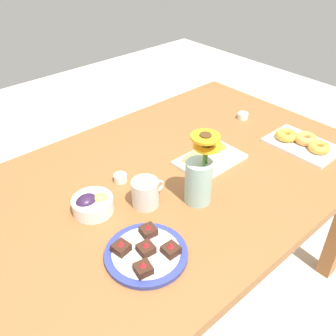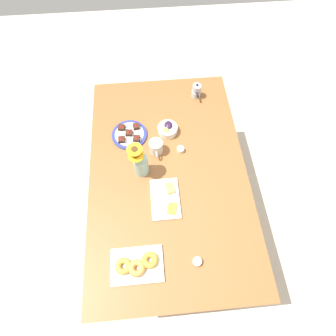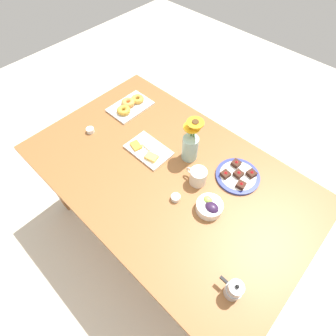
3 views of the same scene
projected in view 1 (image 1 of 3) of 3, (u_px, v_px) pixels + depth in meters
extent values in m
plane|color=beige|center=(168.00, 299.00, 1.81)|extent=(6.00, 6.00, 0.00)
cube|color=brown|center=(168.00, 181.00, 1.39)|extent=(1.60, 1.00, 0.04)
cube|color=brown|center=(210.00, 150.00, 2.25)|extent=(0.07, 0.07, 0.70)
cylinder|color=beige|center=(145.00, 193.00, 1.23)|extent=(0.09, 0.09, 0.09)
cylinder|color=brown|center=(145.00, 183.00, 1.20)|extent=(0.08, 0.08, 0.00)
torus|color=beige|center=(158.00, 186.00, 1.26)|extent=(0.05, 0.01, 0.05)
cylinder|color=white|center=(93.00, 205.00, 1.21)|extent=(0.13, 0.13, 0.05)
ellipsoid|color=#2D1938|center=(87.00, 201.00, 1.20)|extent=(0.07, 0.06, 0.04)
ellipsoid|color=#9EC14C|center=(101.00, 198.00, 1.21)|extent=(0.05, 0.04, 0.04)
cube|color=white|center=(210.00, 160.00, 1.46)|extent=(0.26, 0.17, 0.01)
cube|color=#EFB74C|center=(194.00, 159.00, 1.43)|extent=(0.08, 0.06, 0.02)
cube|color=white|center=(217.00, 157.00, 1.45)|extent=(0.07, 0.06, 0.01)
cube|color=orange|center=(217.00, 147.00, 1.51)|extent=(0.08, 0.07, 0.01)
cube|color=white|center=(302.00, 145.00, 1.55)|extent=(0.19, 0.28, 0.01)
torus|color=gold|center=(319.00, 147.00, 1.49)|extent=(0.11, 0.11, 0.03)
torus|color=#DF8940|center=(306.00, 139.00, 1.54)|extent=(0.10, 0.10, 0.04)
torus|color=gold|center=(286.00, 135.00, 1.57)|extent=(0.09, 0.09, 0.03)
cylinder|color=white|center=(120.00, 178.00, 1.35)|extent=(0.05, 0.05, 0.03)
cylinder|color=#C68923|center=(120.00, 176.00, 1.35)|extent=(0.04, 0.04, 0.01)
cylinder|color=white|center=(243.00, 116.00, 1.74)|extent=(0.05, 0.05, 0.03)
cylinder|color=maroon|center=(243.00, 114.00, 1.74)|extent=(0.04, 0.04, 0.01)
cylinder|color=navy|center=(146.00, 254.00, 1.07)|extent=(0.24, 0.24, 0.01)
cylinder|color=white|center=(146.00, 253.00, 1.07)|extent=(0.20, 0.20, 0.01)
cube|color=#381E14|center=(121.00, 248.00, 1.06)|extent=(0.05, 0.05, 0.02)
cone|color=red|center=(121.00, 243.00, 1.05)|extent=(0.02, 0.02, 0.01)
cube|color=#381E14|center=(148.00, 231.00, 1.11)|extent=(0.05, 0.05, 0.02)
cone|color=red|center=(148.00, 226.00, 1.10)|extent=(0.02, 0.02, 0.01)
cube|color=#381E14|center=(143.00, 269.00, 1.00)|extent=(0.05, 0.05, 0.02)
cone|color=red|center=(143.00, 264.00, 0.99)|extent=(0.02, 0.02, 0.01)
cube|color=#381E14|center=(171.00, 250.00, 1.05)|extent=(0.04, 0.04, 0.02)
cone|color=red|center=(171.00, 245.00, 1.04)|extent=(0.02, 0.02, 0.01)
cube|color=#381E14|center=(146.00, 249.00, 1.06)|extent=(0.05, 0.05, 0.02)
cone|color=red|center=(146.00, 244.00, 1.05)|extent=(0.02, 0.02, 0.01)
cylinder|color=#99C1B7|center=(198.00, 182.00, 1.23)|extent=(0.09, 0.09, 0.15)
cylinder|color=#3D702D|center=(204.00, 152.00, 1.14)|extent=(0.01, 0.01, 0.10)
cylinder|color=orange|center=(205.00, 137.00, 1.11)|extent=(0.09, 0.09, 0.01)
cylinder|color=#472D14|center=(206.00, 135.00, 1.11)|extent=(0.04, 0.04, 0.01)
cylinder|color=#3D702D|center=(206.00, 155.00, 1.16)|extent=(0.01, 0.01, 0.06)
cylinder|color=yellow|center=(207.00, 146.00, 1.14)|extent=(0.09, 0.09, 0.01)
cylinder|color=#472D14|center=(207.00, 144.00, 1.14)|extent=(0.04, 0.04, 0.01)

